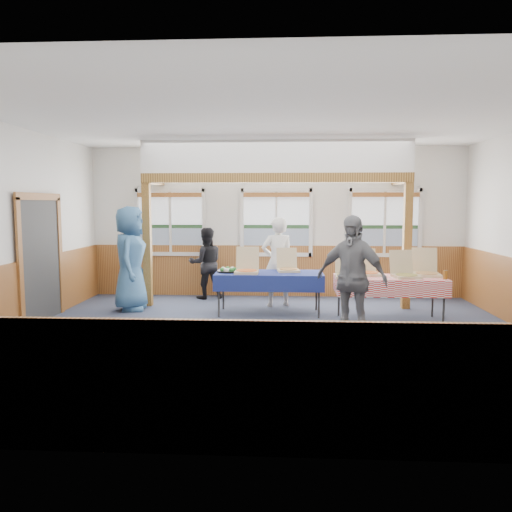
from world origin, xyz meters
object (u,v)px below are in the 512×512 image
(table_left, at_px, (269,275))
(woman_white, at_px, (277,262))
(woman_black, at_px, (206,263))
(man_blue, at_px, (130,258))
(person_grey, at_px, (351,278))
(table_right, at_px, (390,280))

(table_left, height_order, woman_white, woman_white)
(table_left, xyz_separation_m, woman_black, (-1.38, 1.39, 0.05))
(man_blue, xyz_separation_m, person_grey, (3.86, -1.92, -0.06))
(woman_black, bearing_deg, person_grey, 111.36)
(table_right, bearing_deg, woman_white, 144.53)
(woman_black, relative_size, person_grey, 0.82)
(person_grey, bearing_deg, woman_black, 161.55)
(table_right, height_order, man_blue, man_blue)
(man_blue, bearing_deg, woman_black, -51.77)
(woman_white, xyz_separation_m, woman_black, (-1.52, 0.72, -0.12))
(person_grey, bearing_deg, table_right, 89.25)
(table_right, distance_m, person_grey, 1.57)
(woman_black, bearing_deg, table_right, 133.70)
(table_right, height_order, woman_black, woman_black)
(woman_white, bearing_deg, woman_black, -40.08)
(table_right, xyz_separation_m, woman_black, (-3.45, 1.82, 0.05))
(table_left, relative_size, person_grey, 1.13)
(table_left, bearing_deg, man_blue, 163.67)
(table_left, distance_m, person_grey, 2.15)
(table_left, height_order, man_blue, man_blue)
(table_left, xyz_separation_m, woman_white, (0.14, 0.67, 0.17))
(woman_white, distance_m, man_blue, 2.81)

